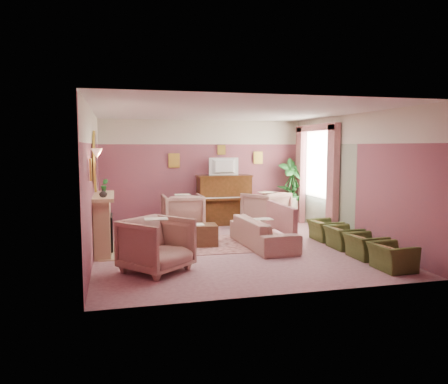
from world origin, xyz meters
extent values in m
cube|color=#9D6D75|center=(0.00, 0.00, 0.00)|extent=(5.50, 6.00, 0.01)
cube|color=silver|center=(0.00, 0.00, 2.80)|extent=(5.50, 6.00, 0.01)
cube|color=#74465B|center=(0.00, 3.00, 1.40)|extent=(5.50, 0.02, 2.80)
cube|color=#74465B|center=(0.00, -3.00, 1.40)|extent=(5.50, 0.02, 2.80)
cube|color=#74465B|center=(-2.75, 0.00, 1.40)|extent=(0.02, 6.00, 2.80)
cube|color=#74465B|center=(2.75, 0.00, 1.40)|extent=(0.02, 6.00, 2.80)
cube|color=beige|center=(0.00, 2.99, 2.47)|extent=(5.50, 0.01, 0.65)
cube|color=#97A78B|center=(2.73, 1.30, 1.07)|extent=(0.01, 3.00, 2.15)
cube|color=tan|center=(-2.59, 0.20, 0.55)|extent=(0.30, 1.40, 1.10)
cube|color=black|center=(-2.49, 0.20, 0.40)|extent=(0.18, 0.72, 0.68)
cube|color=orange|center=(-2.45, 0.20, 0.22)|extent=(0.06, 0.54, 0.10)
cube|color=tan|center=(-2.56, 0.20, 1.12)|extent=(0.40, 1.55, 0.07)
cube|color=tan|center=(-2.39, 0.20, 0.01)|extent=(0.55, 1.50, 0.02)
ellipsoid|color=gold|center=(-2.70, 0.20, 1.80)|extent=(0.04, 0.72, 1.20)
ellipsoid|color=silver|center=(-2.67, 0.20, 1.80)|extent=(0.01, 0.60, 1.06)
cone|color=tan|center=(-2.62, -0.85, 1.98)|extent=(0.20, 0.20, 0.16)
cube|color=#462710|center=(0.50, 2.68, 0.65)|extent=(1.40, 0.60, 1.30)
cube|color=#462710|center=(0.50, 2.33, 0.72)|extent=(1.30, 0.12, 0.06)
cube|color=silver|center=(0.50, 2.33, 0.76)|extent=(1.20, 0.08, 0.02)
cube|color=#462710|center=(0.50, 2.68, 1.31)|extent=(1.45, 0.65, 0.04)
imported|color=black|center=(0.50, 2.63, 1.60)|extent=(0.80, 0.12, 0.48)
cube|color=gold|center=(-0.80, 2.96, 1.72)|extent=(0.30, 0.03, 0.38)
cube|color=gold|center=(1.55, 2.96, 1.78)|extent=(0.26, 0.03, 0.34)
cube|color=gold|center=(0.50, 2.96, 2.00)|extent=(0.22, 0.03, 0.26)
cube|color=gold|center=(-2.71, -1.20, 1.72)|extent=(0.03, 0.28, 0.36)
cube|color=beige|center=(2.70, 1.55, 1.70)|extent=(0.03, 1.40, 1.80)
cube|color=#AA686A|center=(2.62, 0.63, 1.30)|extent=(0.16, 0.34, 2.60)
cube|color=#AA686A|center=(2.62, 2.47, 1.30)|extent=(0.16, 0.34, 2.60)
cube|color=#AA686A|center=(2.62, 1.55, 2.56)|extent=(0.16, 2.20, 0.16)
imported|color=#1D6523|center=(-2.55, 0.75, 1.29)|extent=(0.16, 0.16, 0.28)
imported|color=beige|center=(-2.55, -0.30, 1.23)|extent=(0.16, 0.16, 0.16)
cube|color=#9E645F|center=(-0.64, 0.35, 0.01)|extent=(2.58, 1.91, 0.01)
cube|color=#52331F|center=(-0.76, 0.31, 0.23)|extent=(1.03, 0.57, 0.45)
cube|color=white|center=(-0.71, 0.31, 0.46)|extent=(0.35, 0.28, 0.01)
imported|color=#A77D70|center=(0.66, -0.09, 0.41)|extent=(0.68, 2.03, 0.82)
cube|color=#AA686A|center=(1.06, -0.09, 0.60)|extent=(0.10, 1.54, 0.56)
imported|color=#A77D70|center=(-0.71, 2.12, 0.50)|extent=(0.97, 0.97, 1.01)
imported|color=#A77D70|center=(1.50, 2.13, 0.50)|extent=(0.97, 0.97, 1.01)
imported|color=#A77D70|center=(-1.68, -1.42, 0.50)|extent=(0.97, 0.97, 1.01)
imported|color=#424F22|center=(2.21, -2.29, 0.30)|extent=(0.49, 0.70, 0.61)
imported|color=#424F22|center=(2.21, -1.47, 0.30)|extent=(0.49, 0.70, 0.61)
imported|color=#424F22|center=(2.21, -0.65, 0.30)|extent=(0.49, 0.70, 0.61)
imported|color=#424F22|center=(2.21, 0.17, 0.30)|extent=(0.49, 0.70, 0.61)
cylinder|color=beige|center=(2.32, 2.55, 0.35)|extent=(0.52, 0.52, 0.70)
imported|color=#1D6523|center=(2.32, 2.55, 0.87)|extent=(0.30, 0.30, 0.34)
imported|color=#1D6523|center=(2.44, 2.45, 0.84)|extent=(0.16, 0.16, 0.28)
cylinder|color=#AD402E|center=(2.40, 2.53, 0.17)|extent=(0.34, 0.34, 0.34)
imported|color=#1D6523|center=(2.40, 2.53, 1.06)|extent=(0.76, 0.76, 1.44)
camera|label=1|loc=(-2.31, -8.64, 2.10)|focal=35.00mm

